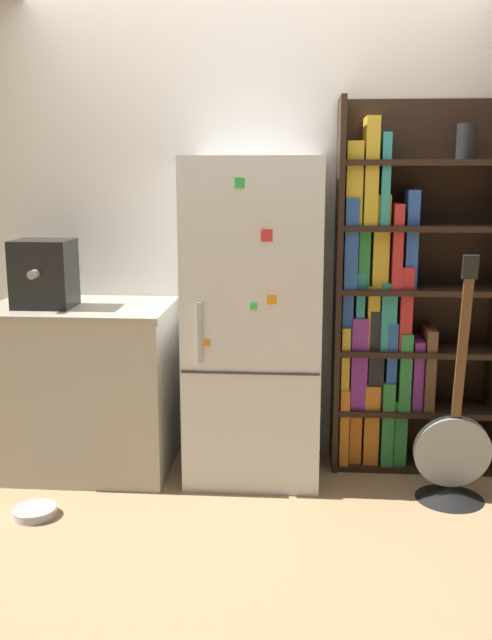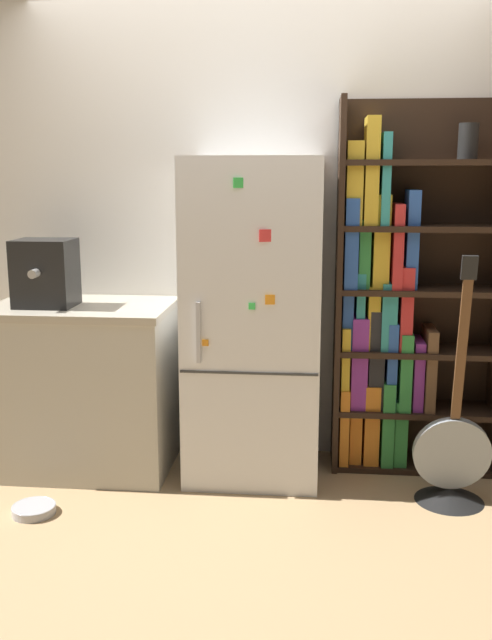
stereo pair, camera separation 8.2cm
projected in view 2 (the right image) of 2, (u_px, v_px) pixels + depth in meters
The scene contains 8 objects.
ground_plane at pixel (251, 481), 3.76m from camera, with size 16.00×16.00×0.00m, color tan.
wall_back at pixel (259, 227), 3.96m from camera, with size 8.00×0.05×2.60m.
refrigerator at pixel (254, 320), 3.73m from camera, with size 0.69×0.64×1.68m.
bookshelf at pixel (396, 309), 3.82m from camera, with size 0.88×0.32×1.98m.
kitchen_counter at pixel (85, 386), 3.89m from camera, with size 0.96×0.66×0.91m.
espresso_machine at pixel (45, 273), 3.71m from camera, with size 0.30×0.31×0.35m.
guitar at pixel (451, 468), 3.50m from camera, with size 0.38×0.34×1.24m.
pet_bowl at pixel (34, 509), 3.40m from camera, with size 0.21×0.21×0.04m.
Camera 2 is at (0.31, -3.50, 1.60)m, focal length 40.00 mm.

